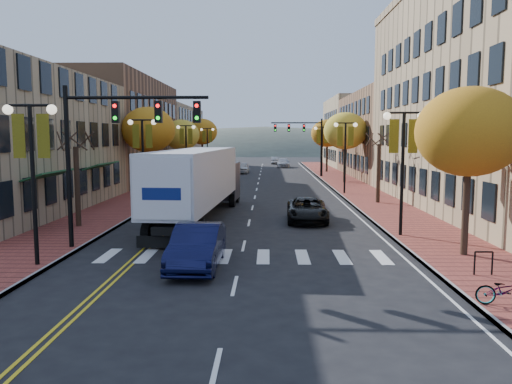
# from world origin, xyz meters

# --- Properties ---
(ground) EXTENTS (200.00, 200.00, 0.00)m
(ground) POSITION_xyz_m (0.00, 0.00, 0.00)
(ground) COLOR black
(ground) RESTS_ON ground
(sidewalk_left) EXTENTS (4.00, 85.00, 0.15)m
(sidewalk_left) POSITION_xyz_m (-9.00, 32.50, 0.07)
(sidewalk_left) COLOR brown
(sidewalk_left) RESTS_ON ground
(sidewalk_right) EXTENTS (4.00, 85.00, 0.15)m
(sidewalk_right) POSITION_xyz_m (9.00, 32.50, 0.07)
(sidewalk_right) COLOR brown
(sidewalk_right) RESTS_ON ground
(building_left_mid) EXTENTS (12.00, 24.00, 11.00)m
(building_left_mid) POSITION_xyz_m (-17.00, 36.00, 5.50)
(building_left_mid) COLOR brown
(building_left_mid) RESTS_ON ground
(building_left_far) EXTENTS (12.00, 26.00, 9.50)m
(building_left_far) POSITION_xyz_m (-17.00, 61.00, 4.75)
(building_left_far) COLOR #9E8966
(building_left_far) RESTS_ON ground
(building_right_mid) EXTENTS (15.00, 24.00, 10.00)m
(building_right_mid) POSITION_xyz_m (18.50, 42.00, 5.00)
(building_right_mid) COLOR brown
(building_right_mid) RESTS_ON ground
(building_right_far) EXTENTS (15.00, 20.00, 11.00)m
(building_right_far) POSITION_xyz_m (18.50, 64.00, 5.50)
(building_right_far) COLOR #9E8966
(building_right_far) RESTS_ON ground
(tree_left_a) EXTENTS (0.28, 0.28, 4.20)m
(tree_left_a) POSITION_xyz_m (-9.00, 8.00, 2.25)
(tree_left_a) COLOR #382619
(tree_left_a) RESTS_ON sidewalk_left
(tree_left_b) EXTENTS (4.48, 4.48, 7.21)m
(tree_left_b) POSITION_xyz_m (-9.00, 24.00, 5.45)
(tree_left_b) COLOR #382619
(tree_left_b) RESTS_ON sidewalk_left
(tree_left_c) EXTENTS (4.16, 4.16, 6.69)m
(tree_left_c) POSITION_xyz_m (-9.00, 40.00, 5.05)
(tree_left_c) COLOR #382619
(tree_left_c) RESTS_ON sidewalk_left
(tree_left_d) EXTENTS (4.61, 4.61, 7.42)m
(tree_left_d) POSITION_xyz_m (-9.00, 58.00, 5.60)
(tree_left_d) COLOR #382619
(tree_left_d) RESTS_ON sidewalk_left
(tree_right_a) EXTENTS (4.16, 4.16, 6.69)m
(tree_right_a) POSITION_xyz_m (9.00, 2.00, 5.05)
(tree_right_a) COLOR #382619
(tree_right_a) RESTS_ON sidewalk_right
(tree_right_b) EXTENTS (0.28, 0.28, 4.20)m
(tree_right_b) POSITION_xyz_m (9.00, 18.00, 2.25)
(tree_right_b) COLOR #382619
(tree_right_b) RESTS_ON sidewalk_right
(tree_right_c) EXTENTS (4.48, 4.48, 7.21)m
(tree_right_c) POSITION_xyz_m (9.00, 34.00, 5.45)
(tree_right_c) COLOR #382619
(tree_right_c) RESTS_ON sidewalk_right
(tree_right_d) EXTENTS (4.35, 4.35, 7.00)m
(tree_right_d) POSITION_xyz_m (9.00, 50.00, 5.29)
(tree_right_d) COLOR #382619
(tree_right_d) RESTS_ON sidewalk_right
(lamp_left_a) EXTENTS (1.96, 0.36, 6.05)m
(lamp_left_a) POSITION_xyz_m (-7.50, 0.00, 4.29)
(lamp_left_a) COLOR black
(lamp_left_a) RESTS_ON ground
(lamp_left_b) EXTENTS (1.96, 0.36, 6.05)m
(lamp_left_b) POSITION_xyz_m (-7.50, 16.00, 4.29)
(lamp_left_b) COLOR black
(lamp_left_b) RESTS_ON ground
(lamp_left_c) EXTENTS (1.96, 0.36, 6.05)m
(lamp_left_c) POSITION_xyz_m (-7.50, 34.00, 4.29)
(lamp_left_c) COLOR black
(lamp_left_c) RESTS_ON ground
(lamp_left_d) EXTENTS (1.96, 0.36, 6.05)m
(lamp_left_d) POSITION_xyz_m (-7.50, 52.00, 4.29)
(lamp_left_d) COLOR black
(lamp_left_d) RESTS_ON ground
(lamp_right_a) EXTENTS (1.96, 0.36, 6.05)m
(lamp_right_a) POSITION_xyz_m (7.50, 6.00, 4.29)
(lamp_right_a) COLOR black
(lamp_right_a) RESTS_ON ground
(lamp_right_b) EXTENTS (1.96, 0.36, 6.05)m
(lamp_right_b) POSITION_xyz_m (7.50, 24.00, 4.29)
(lamp_right_b) COLOR black
(lamp_right_b) RESTS_ON ground
(lamp_right_c) EXTENTS (1.96, 0.36, 6.05)m
(lamp_right_c) POSITION_xyz_m (7.50, 42.00, 4.29)
(lamp_right_c) COLOR black
(lamp_right_c) RESTS_ON ground
(traffic_mast_near) EXTENTS (6.10, 0.35, 7.00)m
(traffic_mast_near) POSITION_xyz_m (-5.48, 3.00, 4.92)
(traffic_mast_near) COLOR black
(traffic_mast_near) RESTS_ON ground
(traffic_mast_far) EXTENTS (6.10, 0.34, 7.00)m
(traffic_mast_far) POSITION_xyz_m (5.48, 42.00, 4.92)
(traffic_mast_far) COLOR black
(traffic_mast_far) RESTS_ON ground
(semi_truck) EXTENTS (3.69, 16.78, 4.16)m
(semi_truck) POSITION_xyz_m (-2.86, 10.78, 2.43)
(semi_truck) COLOR black
(semi_truck) RESTS_ON ground
(navy_sedan) EXTENTS (1.75, 4.88, 1.60)m
(navy_sedan) POSITION_xyz_m (-1.56, 0.30, 0.80)
(navy_sedan) COLOR black
(navy_sedan) RESTS_ON ground
(black_suv) EXTENTS (2.42, 4.98, 1.37)m
(black_suv) POSITION_xyz_m (3.33, 10.55, 0.68)
(black_suv) COLOR black
(black_suv) RESTS_ON ground
(car_far_white) EXTENTS (1.84, 4.43, 1.50)m
(car_far_white) POSITION_xyz_m (-2.43, 48.35, 0.75)
(car_far_white) COLOR silver
(car_far_white) RESTS_ON ground
(car_far_silver) EXTENTS (2.05, 4.85, 1.40)m
(car_far_silver) POSITION_xyz_m (3.43, 61.43, 0.70)
(car_far_silver) COLOR #A6A7AE
(car_far_silver) RESTS_ON ground
(car_far_oncoming) EXTENTS (1.39, 3.88, 1.27)m
(car_far_oncoming) POSITION_xyz_m (2.22, 71.34, 0.64)
(car_far_oncoming) COLOR #B2B3BA
(car_far_oncoming) RESTS_ON ground
(bicycle) EXTENTS (1.71, 0.78, 0.87)m
(bicycle) POSITION_xyz_m (7.80, -4.14, 0.58)
(bicycle) COLOR gray
(bicycle) RESTS_ON sidewalk_right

